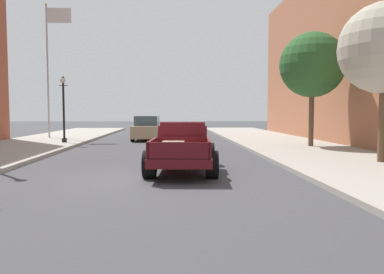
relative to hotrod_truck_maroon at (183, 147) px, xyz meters
name	(u,v)px	position (x,y,z in m)	size (l,w,h in m)	color
ground_plane	(145,179)	(-1.12, -1.71, -0.75)	(140.00, 140.00, 0.00)	#3D3D42
hotrod_truck_maroon	(183,147)	(0.00, 0.00, 0.00)	(2.40, 5.02, 1.58)	#510F14
car_background_tan	(147,129)	(-2.04, 13.40, 0.01)	(2.03, 4.38, 1.65)	tan
street_lamp_far	(64,104)	(-6.64, 9.87, 1.63)	(0.50, 0.32, 3.85)	black
flagpole	(51,56)	(-8.65, 14.17, 5.02)	(1.74, 0.16, 9.16)	#B2B2B7
street_tree_second	(312,65)	(6.84, 6.74, 3.56)	(3.34, 3.34, 5.85)	brown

